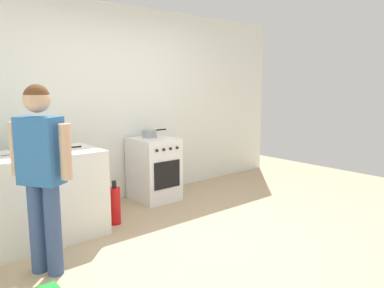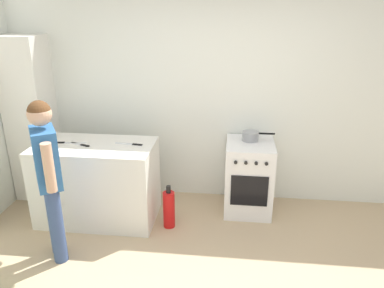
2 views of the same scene
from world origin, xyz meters
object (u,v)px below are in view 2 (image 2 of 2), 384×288
Objects in this scene: pot at (251,136)px; person at (48,170)px; fire_extinguisher at (169,209)px; knife_chef at (130,144)px; knife_bread at (69,143)px; knife_utility at (81,145)px; oven_left at (249,177)px; larder_cabinet at (32,120)px.

pot is 2.20m from person.
pot is 1.24m from fire_extinguisher.
pot is 1.37m from knife_chef.
pot is 2.03m from knife_bread.
knife_utility is 0.16× the size of person.
oven_left is 1.70× the size of fire_extinguisher.
oven_left is at bearing 10.14° from knife_bread.
person is (-0.54, -0.79, 0.02)m from knife_chef.
knife_utility and knife_bread have the same top height.
oven_left is 3.49× the size of knife_utility.
pot is 0.74× the size of fire_extinguisher.
knife_chef is (0.52, 0.08, -0.00)m from knife_utility.
fire_extinguisher is (-0.87, -0.56, -0.69)m from pot.
knife_utility is at bearing 88.29° from person.
pot reaches higher than oven_left.
pot reaches higher than knife_chef.
fire_extinguisher is at bearing -4.69° from knife_utility.
person reaches higher than knife_bread.
knife_bread is (-0.15, 0.04, -0.00)m from knife_utility.
knife_utility is at bearing -16.20° from knife_bread.
pot is at bearing 17.14° from knife_chef.
fire_extinguisher is at bearing -6.29° from knife_bread.
larder_cabinet is at bearing 145.50° from knife_bread.
knife_bread and knife_chef have the same top height.
larder_cabinet reaches higher than knife_utility.
knife_chef is at bearing -166.35° from oven_left.
pot is 2.65m from larder_cabinet.
larder_cabinet reaches higher than oven_left.
knife_utility is 0.96m from larder_cabinet.
larder_cabinet is (-1.78, 0.58, 0.78)m from fire_extinguisher.
knife_bread is 1.32m from fire_extinguisher.
larder_cabinet is (-0.67, 0.46, 0.10)m from knife_bread.
knife_bread reaches higher than oven_left.
person is at bearing -91.71° from knife_utility.
person reaches higher than pot.
knife_bread is at bearing -167.47° from pot.
larder_cabinet is (-0.82, 0.50, 0.10)m from knife_utility.
fire_extinguisher is at bearing 32.54° from person.
person is 3.14× the size of fire_extinguisher.
pot is (-0.00, 0.09, 0.48)m from oven_left.
knife_bread is at bearing 173.71° from fire_extinguisher.
person is at bearing -149.18° from oven_left.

